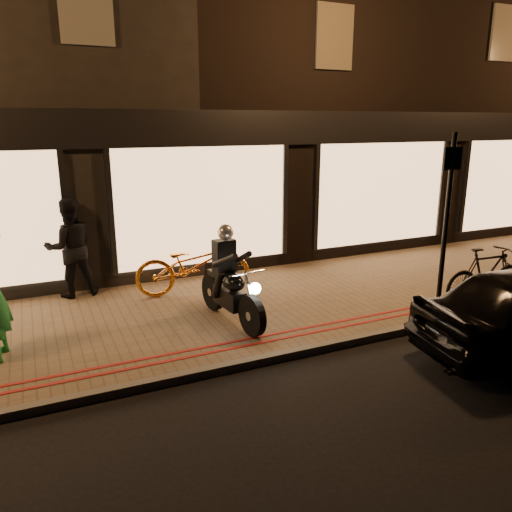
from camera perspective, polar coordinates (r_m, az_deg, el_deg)
The scene contains 10 objects.
ground at distance 7.30m, azimuth 4.61°, elevation -11.61°, with size 90.00×90.00×0.00m, color black.
sidewalk at distance 8.92m, azimuth -1.67°, elevation -6.03°, with size 50.00×4.00×0.12m, color brown.
kerb_stone at distance 7.31m, azimuth 4.43°, elevation -11.03°, with size 50.00×0.14×0.12m, color #59544C.
red_kerb_lines at distance 7.68m, azimuth 2.61°, elevation -9.13°, with size 50.00×0.26×0.01m.
building_row at distance 15.04m, azimuth -12.85°, elevation 18.45°, with size 48.00×10.11×8.50m.
motorcycle at distance 8.05m, azimuth -3.01°, elevation -3.31°, with size 0.63×1.94×1.59m.
sign_post at distance 8.62m, azimuth 20.96°, elevation 4.24°, with size 0.35×0.08×3.00m.
bicycle_gold at distance 9.38m, azimuth -7.20°, elevation -1.08°, with size 0.74×2.13×1.12m, color orange.
bicycle_dark at distance 9.75m, azimuth 24.81°, elevation -2.01°, with size 0.49×1.73×1.04m, color black.
person_dark at distance 9.74m, azimuth -20.47°, elevation 0.88°, with size 0.89×0.70×1.84m, color black.
Camera 1 is at (-3.23, -5.67, 3.27)m, focal length 35.00 mm.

